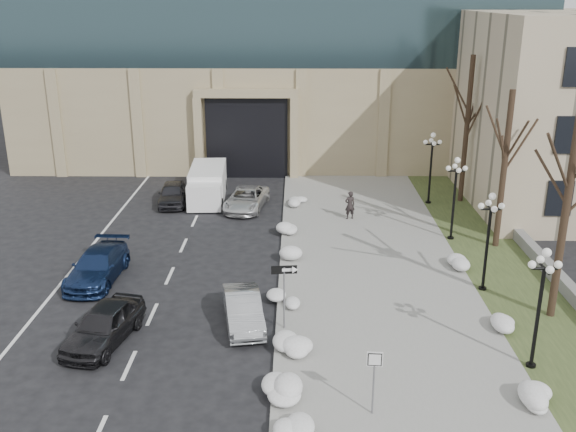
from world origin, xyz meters
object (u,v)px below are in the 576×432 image
object	(u,v)px
car_b	(243,310)
lamppost_c	(455,187)
lamppost_b	(489,229)
pedestrian	(350,205)
car_d	(246,199)
keep_sign	(374,370)
box_truck	(207,184)
car_a	(104,325)
car_e	(173,194)
one_way_sign	(289,277)
car_c	(98,266)
lamppost_a	(541,293)
lamppost_d	(431,159)

from	to	relation	value
car_b	lamppost_c	xyz separation A→B (m)	(10.80, 9.81, 2.39)
lamppost_b	pedestrian	bearing A→B (deg)	119.02
car_d	keep_sign	distance (m)	22.08
lamppost_c	box_truck	bearing A→B (deg)	152.63
car_a	box_truck	size ratio (longest dim) A/B	0.69
car_b	car_e	world-z (taller)	car_e
one_way_sign	car_d	bearing A→B (deg)	94.84
lamppost_b	lamppost_c	size ratio (longest dim) A/B	1.00
car_e	keep_sign	distance (m)	24.62
car_b	car_c	bearing A→B (deg)	139.23
pedestrian	lamppost_a	world-z (taller)	lamppost_a
car_a	pedestrian	xyz separation A→B (m)	(10.74, 14.57, 0.22)
car_c	lamppost_a	bearing A→B (deg)	-19.64
box_truck	lamppost_b	size ratio (longest dim) A/B	1.37
car_c	one_way_sign	size ratio (longest dim) A/B	1.75
box_truck	keep_sign	xyz separation A→B (m)	(8.45, -23.45, 0.77)
pedestrian	lamppost_d	world-z (taller)	lamppost_d
car_a	box_truck	distance (m)	18.95
one_way_sign	car_b	bearing A→B (deg)	159.66
lamppost_d	keep_sign	bearing A→B (deg)	-105.31
car_d	lamppost_b	xyz separation A→B (m)	(11.81, -11.90, 2.40)
box_truck	lamppost_a	world-z (taller)	lamppost_a
car_a	box_truck	bearing A→B (deg)	97.83
pedestrian	car_a	bearing A→B (deg)	38.21
lamppost_c	car_e	bearing A→B (deg)	159.32
car_c	lamppost_c	xyz separation A→B (m)	(18.11, 5.54, 2.34)
car_d	one_way_sign	distance (m)	16.07
box_truck	lamppost_c	bearing A→B (deg)	-30.66
car_d	box_truck	world-z (taller)	box_truck
car_c	keep_sign	size ratio (longest dim) A/B	2.12
pedestrian	box_truck	size ratio (longest dim) A/B	0.27
car_e	box_truck	xyz separation A→B (m)	(2.12, 1.24, 0.27)
one_way_sign	lamppost_b	xyz separation A→B (m)	(8.92, 3.81, 0.69)
car_e	box_truck	size ratio (longest dim) A/B	0.64
car_a	car_c	distance (m)	6.12
car_d	keep_sign	world-z (taller)	keep_sign
car_b	pedestrian	bearing A→B (deg)	57.06
one_way_sign	box_truck	bearing A→B (deg)	102.01
pedestrian	lamppost_b	size ratio (longest dim) A/B	0.36
car_a	lamppost_c	size ratio (longest dim) A/B	0.95
car_c	lamppost_d	distance (m)	21.87
car_d	lamppost_a	xyz separation A→B (m)	(11.81, -18.40, 2.40)
keep_sign	lamppost_d	size ratio (longest dim) A/B	0.50
car_a	one_way_sign	world-z (taller)	one_way_sign
car_b	box_truck	distance (m)	17.77
lamppost_b	lamppost_d	bearing A→B (deg)	90.00
lamppost_c	one_way_sign	bearing A→B (deg)	-130.87
car_c	one_way_sign	distance (m)	10.48
keep_sign	lamppost_c	world-z (taller)	lamppost_c
lamppost_c	pedestrian	bearing A→B (deg)	149.10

